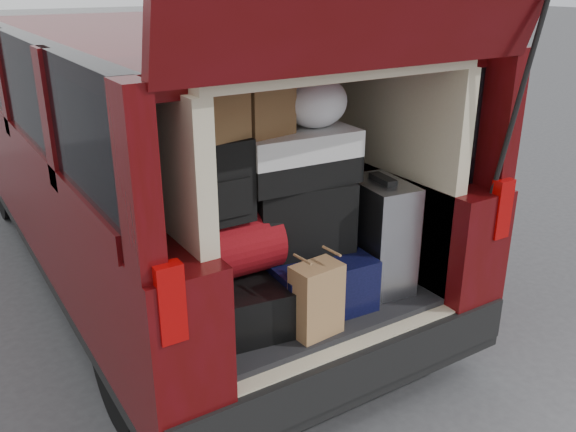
{
  "coord_description": "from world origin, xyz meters",
  "views": [
    {
      "loc": [
        -1.51,
        -2.12,
        2.08
      ],
      "look_at": [
        -0.04,
        0.2,
        0.99
      ],
      "focal_mm": 38.0,
      "sensor_mm": 36.0,
      "label": 1
    }
  ],
  "objects_px": {
    "navy_hardshell": "(305,273)",
    "backpack": "(222,181)",
    "silver_roller": "(379,235)",
    "kraft_bag": "(316,300)",
    "black_hardshell": "(234,298)",
    "red_duffel": "(231,247)",
    "black_soft_case": "(301,216)",
    "twotone_duffel": "(298,157)"
  },
  "relations": [
    {
      "from": "kraft_bag",
      "to": "navy_hardshell",
      "type": "bearing_deg",
      "value": 59.8
    },
    {
      "from": "navy_hardshell",
      "to": "backpack",
      "type": "bearing_deg",
      "value": -175.28
    },
    {
      "from": "red_duffel",
      "to": "twotone_duffel",
      "type": "xyz_separation_m",
      "value": [
        0.37,
        0.01,
        0.37
      ]
    },
    {
      "from": "silver_roller",
      "to": "backpack",
      "type": "xyz_separation_m",
      "value": [
        -0.84,
        0.09,
        0.42
      ]
    },
    {
      "from": "backpack",
      "to": "kraft_bag",
      "type": "bearing_deg",
      "value": -45.11
    },
    {
      "from": "black_hardshell",
      "to": "twotone_duffel",
      "type": "distance_m",
      "value": 0.73
    },
    {
      "from": "navy_hardshell",
      "to": "kraft_bag",
      "type": "height_order",
      "value": "kraft_bag"
    },
    {
      "from": "kraft_bag",
      "to": "black_soft_case",
      "type": "bearing_deg",
      "value": 63.56
    },
    {
      "from": "black_hardshell",
      "to": "silver_roller",
      "type": "xyz_separation_m",
      "value": [
        0.8,
        -0.09,
        0.17
      ]
    },
    {
      "from": "black_soft_case",
      "to": "twotone_duffel",
      "type": "bearing_deg",
      "value": 176.18
    },
    {
      "from": "kraft_bag",
      "to": "twotone_duffel",
      "type": "height_order",
      "value": "twotone_duffel"
    },
    {
      "from": "navy_hardshell",
      "to": "twotone_duffel",
      "type": "height_order",
      "value": "twotone_duffel"
    },
    {
      "from": "navy_hardshell",
      "to": "black_soft_case",
      "type": "relative_size",
      "value": 1.25
    },
    {
      "from": "backpack",
      "to": "black_soft_case",
      "type": "bearing_deg",
      "value": 4.09
    },
    {
      "from": "navy_hardshell",
      "to": "red_duffel",
      "type": "distance_m",
      "value": 0.47
    },
    {
      "from": "red_duffel",
      "to": "backpack",
      "type": "height_order",
      "value": "backpack"
    },
    {
      "from": "black_hardshell",
      "to": "navy_hardshell",
      "type": "relative_size",
      "value": 0.94
    },
    {
      "from": "black_hardshell",
      "to": "black_soft_case",
      "type": "bearing_deg",
      "value": 12.27
    },
    {
      "from": "kraft_bag",
      "to": "backpack",
      "type": "relative_size",
      "value": 0.92
    },
    {
      "from": "red_duffel",
      "to": "twotone_duffel",
      "type": "bearing_deg",
      "value": 3.92
    },
    {
      "from": "black_hardshell",
      "to": "twotone_duffel",
      "type": "height_order",
      "value": "twotone_duffel"
    },
    {
      "from": "silver_roller",
      "to": "kraft_bag",
      "type": "bearing_deg",
      "value": -151.61
    },
    {
      "from": "black_hardshell",
      "to": "navy_hardshell",
      "type": "height_order",
      "value": "navy_hardshell"
    },
    {
      "from": "silver_roller",
      "to": "backpack",
      "type": "relative_size",
      "value": 1.54
    },
    {
      "from": "kraft_bag",
      "to": "backpack",
      "type": "height_order",
      "value": "backpack"
    },
    {
      "from": "black_hardshell",
      "to": "red_duffel",
      "type": "relative_size",
      "value": 1.3
    },
    {
      "from": "red_duffel",
      "to": "black_soft_case",
      "type": "xyz_separation_m",
      "value": [
        0.39,
        0.01,
        0.07
      ]
    },
    {
      "from": "navy_hardshell",
      "to": "kraft_bag",
      "type": "xyz_separation_m",
      "value": [
        -0.15,
        -0.31,
        0.04
      ]
    },
    {
      "from": "navy_hardshell",
      "to": "kraft_bag",
      "type": "bearing_deg",
      "value": -111.76
    },
    {
      "from": "navy_hardshell",
      "to": "twotone_duffel",
      "type": "xyz_separation_m",
      "value": [
        -0.03,
        0.03,
        0.61
      ]
    },
    {
      "from": "backpack",
      "to": "twotone_duffel",
      "type": "bearing_deg",
      "value": 4.83
    },
    {
      "from": "silver_roller",
      "to": "black_hardshell",
      "type": "bearing_deg",
      "value": -179.73
    },
    {
      "from": "black_hardshell",
      "to": "red_duffel",
      "type": "distance_m",
      "value": 0.26
    },
    {
      "from": "black_soft_case",
      "to": "backpack",
      "type": "relative_size",
      "value": 1.3
    },
    {
      "from": "kraft_bag",
      "to": "red_duffel",
      "type": "distance_m",
      "value": 0.46
    },
    {
      "from": "black_hardshell",
      "to": "kraft_bag",
      "type": "xyz_separation_m",
      "value": [
        0.26,
        -0.31,
        0.06
      ]
    },
    {
      "from": "silver_roller",
      "to": "backpack",
      "type": "height_order",
      "value": "backpack"
    },
    {
      "from": "black_hardshell",
      "to": "twotone_duffel",
      "type": "relative_size",
      "value": 1.02
    },
    {
      "from": "kraft_bag",
      "to": "black_soft_case",
      "type": "relative_size",
      "value": 0.71
    },
    {
      "from": "kraft_bag",
      "to": "backpack",
      "type": "distance_m",
      "value": 0.68
    },
    {
      "from": "black_hardshell",
      "to": "black_soft_case",
      "type": "height_order",
      "value": "black_soft_case"
    },
    {
      "from": "kraft_bag",
      "to": "black_soft_case",
      "type": "height_order",
      "value": "black_soft_case"
    }
  ]
}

